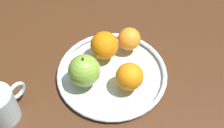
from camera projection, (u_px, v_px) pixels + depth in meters
ground_plane at (112, 80)px, 77.52cm from camera, size 139.95×139.95×4.00cm
fruit_bowl at (112, 73)px, 75.26cm from camera, size 28.53×28.53×1.80cm
apple at (84, 70)px, 69.75cm from camera, size 7.90×7.90×8.70cm
orange_back_right at (104, 45)px, 75.31cm from camera, size 7.36×7.36×7.36cm
orange_center at (130, 76)px, 69.32cm from camera, size 6.78×6.78×6.78cm
orange_front_left at (129, 39)px, 77.63cm from camera, size 6.13×6.13×6.13cm
ambient_mug at (0, 106)px, 65.13cm from camera, size 11.22×7.58×8.79cm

